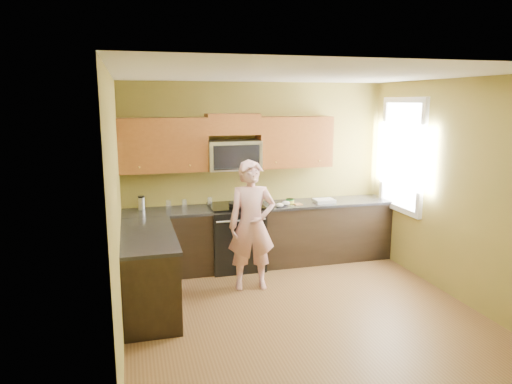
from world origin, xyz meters
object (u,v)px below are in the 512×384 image
object	(u,v)px
stove	(236,236)
frying_pan	(238,206)
microwave	(234,169)
travel_mug	(142,210)
woman	(252,225)
butter_tub	(290,204)

from	to	relation	value
stove	frying_pan	world-z (taller)	frying_pan
stove	microwave	distance (m)	0.98
travel_mug	woman	bearing A→B (deg)	-35.36
butter_tub	travel_mug	world-z (taller)	travel_mug
frying_pan	butter_tub	distance (m)	0.83
frying_pan	travel_mug	xyz separation A→B (m)	(-1.32, 0.28, -0.03)
stove	travel_mug	bearing A→B (deg)	172.47
microwave	woman	distance (m)	1.09
butter_tub	frying_pan	bearing A→B (deg)	-173.16
microwave	butter_tub	size ratio (longest dim) A/B	6.03
woman	travel_mug	bearing A→B (deg)	151.56
microwave	stove	bearing A→B (deg)	-90.00
woman	travel_mug	size ratio (longest dim) A/B	8.51
travel_mug	frying_pan	bearing A→B (deg)	-11.79
woman	frying_pan	distance (m)	0.69
stove	microwave	size ratio (longest dim) A/B	1.25
microwave	frying_pan	distance (m)	0.55
stove	frying_pan	bearing A→B (deg)	-89.29
stove	frying_pan	size ratio (longest dim) A/B	2.20
stove	microwave	xyz separation A→B (m)	(0.00, 0.12, 0.97)
woman	microwave	bearing A→B (deg)	98.90
stove	woman	bearing A→B (deg)	-87.71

